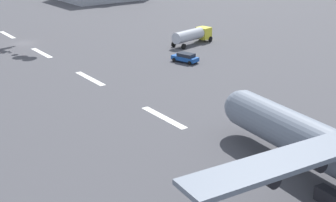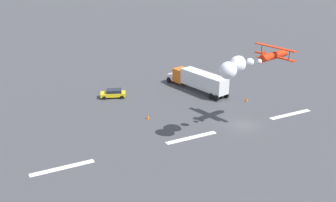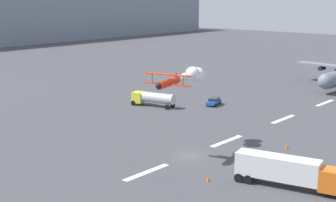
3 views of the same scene
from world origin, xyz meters
name	(u,v)px [view 1 (image 1 of 3)]	position (x,y,z in m)	size (l,w,h in m)	color
ground_plane	(23,43)	(0.00, 0.00, 0.00)	(440.00, 440.00, 0.00)	#424247
runway_stripe_3	(7,35)	(-9.21, 0.00, 0.01)	(8.00, 0.90, 0.01)	white
runway_stripe_4	(42,53)	(9.21, 0.00, 0.01)	(8.00, 0.90, 0.01)	white
runway_stripe_5	(90,78)	(27.62, 0.00, 0.01)	(8.00, 0.90, 0.01)	white
runway_stripe_6	(164,117)	(46.03, 0.00, 0.01)	(8.00, 0.90, 0.01)	white
fuel_tanker_truck	(193,35)	(19.57, 25.50, 1.75)	(4.61, 9.62, 2.90)	yellow
airport_staff_sedan	(185,57)	(28.77, 16.63, 0.81)	(4.77, 2.97, 1.52)	#194CA5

